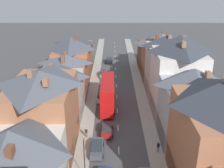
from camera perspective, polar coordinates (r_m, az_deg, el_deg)
pavement_left at (r=55.98m, az=-4.48°, el=-1.87°), size 2.20×104.00×0.14m
pavement_right at (r=56.15m, az=5.96°, el=-1.85°), size 2.20×104.00×0.14m
centre_line_dashes at (r=54.04m, az=0.78°, el=-2.80°), size 0.14×97.80×0.01m
terrace_row_left at (r=37.42m, az=-14.58°, el=-6.08°), size 8.00×69.96×14.26m
terrace_row_right at (r=39.20m, az=16.33°, el=-3.81°), size 8.00×72.81×14.33m
double_decker_bus_lead at (r=48.85m, az=-1.23°, el=-2.01°), size 2.74×10.80×5.30m
car_near_blue at (r=75.33m, az=-0.90°, el=5.21°), size 1.90×3.92×1.60m
car_parked_right_a at (r=37.70m, az=-3.56°, el=-13.65°), size 1.90×4.51×1.59m
car_mid_black at (r=51.99m, az=-2.60°, el=-2.90°), size 1.90×3.97×1.61m
car_parked_left_b at (r=64.87m, az=-2.14°, el=2.34°), size 1.90×4.38×1.59m
car_mid_white at (r=41.58m, az=-1.39°, el=-9.84°), size 1.90×4.03×1.59m
pedestrian_mid_left at (r=37.98m, az=9.79°, el=-13.25°), size 0.36×0.22×1.61m
pedestrian_mid_right at (r=40.65m, az=-5.88°, el=-10.40°), size 0.36×0.22×1.61m
street_lamp at (r=32.33m, az=-6.26°, el=-15.32°), size 0.20×1.12×5.50m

